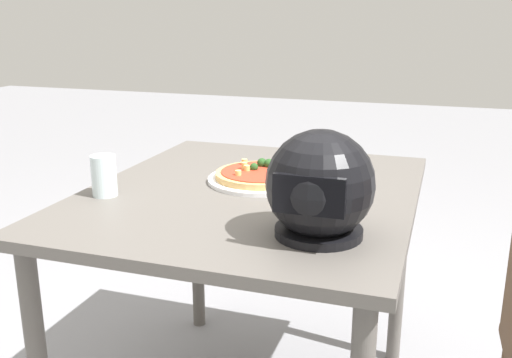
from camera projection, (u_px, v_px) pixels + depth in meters
The scene contains 5 objects.
dining_table at pixel (252, 220), 1.70m from camera, with size 0.92×1.09×0.78m.
pizza_plate at pixel (260, 180), 1.75m from camera, with size 0.32×0.32×0.01m, color white.
pizza at pixel (261, 174), 1.75m from camera, with size 0.28×0.28×0.05m.
motorcycle_helmet at pixel (320, 187), 1.30m from camera, with size 0.25×0.25×0.25m.
drinking_glass at pixel (104, 176), 1.60m from camera, with size 0.07×0.07×0.11m, color silver.
Camera 1 is at (-0.52, 1.51, 1.27)m, focal length 40.55 mm.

